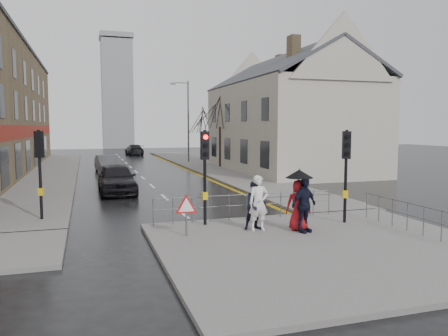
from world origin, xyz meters
TOP-DOWN VIEW (x-y plane):
  - ground at (0.00, 0.00)m, footprint 120.00×120.00m
  - near_pavement at (3.00, -3.50)m, footprint 10.00×9.00m
  - left_pavement at (-6.50, 23.00)m, footprint 4.00×44.00m
  - right_pavement at (6.50, 25.00)m, footprint 4.00×40.00m
  - pavement_bridge_right at (6.50, 3.00)m, footprint 4.00×4.20m
  - building_right_cream at (12.00, 18.00)m, footprint 9.00×16.40m
  - church_tower at (1.50, 62.00)m, footprint 5.00×5.00m
  - traffic_signal_near_left at (0.20, 0.20)m, footprint 0.28×0.27m
  - traffic_signal_near_right at (5.20, -1.00)m, footprint 0.34×0.33m
  - traffic_signal_far_left at (-5.50, 3.00)m, footprint 0.34×0.33m
  - guard_railing_front at (1.95, 0.60)m, footprint 7.14×0.04m
  - guard_railing_side at (6.50, -2.75)m, footprint 0.04×4.54m
  - warning_sign at (-0.80, -1.21)m, footprint 0.80×0.07m
  - street_lamp at (5.82, 28.00)m, footprint 1.83×0.25m
  - tree_near at (7.50, 22.00)m, footprint 2.40×2.40m
  - tree_far at (8.00, 30.00)m, footprint 2.40×2.40m
  - pedestrian_a at (1.71, -1.17)m, footprint 0.72×0.51m
  - pedestrian_b at (1.66, -1.04)m, footprint 0.80×0.63m
  - pedestrian_with_umbrella at (3.00, -1.60)m, footprint 0.99×0.96m
  - pedestrian_d at (3.04, -1.90)m, footprint 1.17×0.79m
  - car_parked at (-2.26, 9.61)m, footprint 1.97×4.83m
  - car_mid at (-2.26, 21.14)m, footprint 1.87×4.31m
  - car_far at (2.10, 41.99)m, footprint 2.09×4.76m

SIDE VIEW (x-z plane):
  - ground at x=0.00m, z-range 0.00..0.00m
  - near_pavement at x=3.00m, z-range 0.00..0.14m
  - left_pavement at x=-6.50m, z-range 0.00..0.14m
  - right_pavement at x=6.50m, z-range 0.00..0.14m
  - pavement_bridge_right at x=6.50m, z-range 0.00..0.14m
  - car_far at x=2.10m, z-range 0.00..1.36m
  - car_mid at x=-2.26m, z-range 0.00..1.38m
  - car_parked at x=-2.26m, z-range 0.00..1.64m
  - guard_railing_side at x=6.50m, z-range 0.34..1.34m
  - guard_railing_front at x=1.95m, z-range 0.36..1.36m
  - pedestrian_b at x=1.66m, z-range 0.14..1.79m
  - warning_sign at x=-0.80m, z-range 0.37..1.72m
  - pedestrian_d at x=3.04m, z-range 0.14..1.98m
  - pedestrian_a at x=1.71m, z-range 0.14..2.02m
  - pedestrian_with_umbrella at x=3.00m, z-range 0.23..2.30m
  - traffic_signal_near_left at x=0.20m, z-range 0.76..4.16m
  - traffic_signal_near_right at x=5.20m, z-range 0.76..4.16m
  - traffic_signal_far_left at x=-5.50m, z-range 0.76..4.16m
  - tree_far at x=8.00m, z-range 1.60..7.24m
  - street_lamp at x=5.82m, z-range 0.71..8.71m
  - building_right_cream at x=12.00m, z-range -0.27..9.83m
  - tree_near at x=7.50m, z-range 1.85..8.43m
  - church_tower at x=1.50m, z-range 0.00..18.00m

